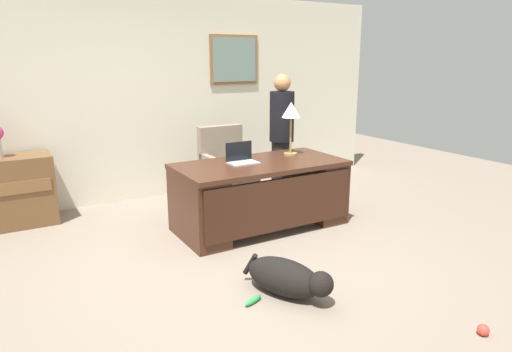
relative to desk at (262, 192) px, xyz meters
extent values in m
plane|color=gray|center=(-0.52, -0.77, -0.41)|extent=(12.00, 12.00, 0.00)
cube|color=beige|center=(-0.52, 1.83, 0.94)|extent=(7.00, 0.12, 2.70)
cube|color=olive|center=(0.60, 1.76, 1.43)|extent=(0.76, 0.03, 0.69)
cube|color=gray|center=(0.60, 1.74, 1.43)|extent=(0.68, 0.01, 0.61)
cube|color=#422316|center=(0.00, 0.03, 0.31)|extent=(1.88, 0.93, 0.05)
cube|color=#422316|center=(-0.76, 0.03, -0.06)|extent=(0.36, 0.87, 0.70)
cube|color=#422316|center=(0.76, 0.03, -0.06)|extent=(0.36, 0.87, 0.70)
cube|color=#381E13|center=(0.00, -0.40, -0.03)|extent=(1.78, 0.04, 0.56)
cube|color=gray|center=(0.05, 0.90, -0.04)|extent=(0.60, 0.58, 0.18)
cylinder|color=black|center=(0.05, 0.90, -0.27)|extent=(0.10, 0.10, 0.28)
cylinder|color=black|center=(0.05, 0.90, -0.39)|extent=(0.52, 0.52, 0.05)
cube|color=gray|center=(0.05, 1.14, 0.33)|extent=(0.60, 0.12, 0.56)
cube|color=gray|center=(-0.21, 0.90, 0.16)|extent=(0.08, 0.50, 0.22)
cube|color=gray|center=(0.31, 0.90, 0.16)|extent=(0.08, 0.50, 0.22)
cylinder|color=#262323|center=(0.78, 0.79, -0.01)|extent=(0.26, 0.26, 0.80)
cylinder|color=black|center=(0.78, 0.79, 0.71)|extent=(0.32, 0.32, 0.65)
sphere|color=tan|center=(0.78, 0.79, 1.15)|extent=(0.22, 0.22, 0.22)
ellipsoid|color=black|center=(-0.63, -1.40, -0.26)|extent=(0.55, 0.74, 0.30)
sphere|color=black|center=(-0.50, -1.71, -0.22)|extent=(0.20, 0.20, 0.20)
cylinder|color=black|center=(-0.77, -1.09, -0.24)|extent=(0.10, 0.15, 0.21)
cube|color=#B2B5BA|center=(-0.19, 0.07, 0.35)|extent=(0.32, 0.22, 0.01)
cube|color=black|center=(-0.19, 0.18, 0.46)|extent=(0.32, 0.01, 0.21)
cylinder|color=#9E8447|center=(0.52, 0.19, 0.35)|extent=(0.16, 0.16, 0.02)
cylinder|color=#9E8447|center=(0.52, 0.19, 0.57)|extent=(0.02, 0.02, 0.42)
cone|color=silver|center=(0.52, 0.19, 0.88)|extent=(0.22, 0.22, 0.18)
sphere|color=#E53F33|center=(0.24, -2.59, -0.37)|extent=(0.08, 0.08, 0.08)
ellipsoid|color=green|center=(-0.92, -1.41, -0.39)|extent=(0.20, 0.11, 0.05)
camera|label=1|loc=(-2.55, -4.23, 1.47)|focal=32.33mm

